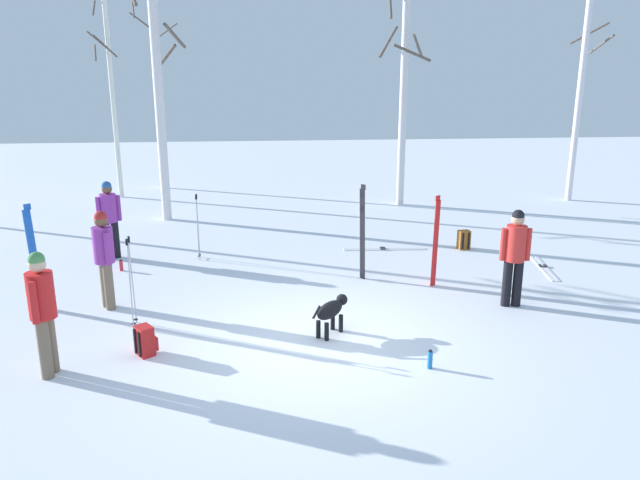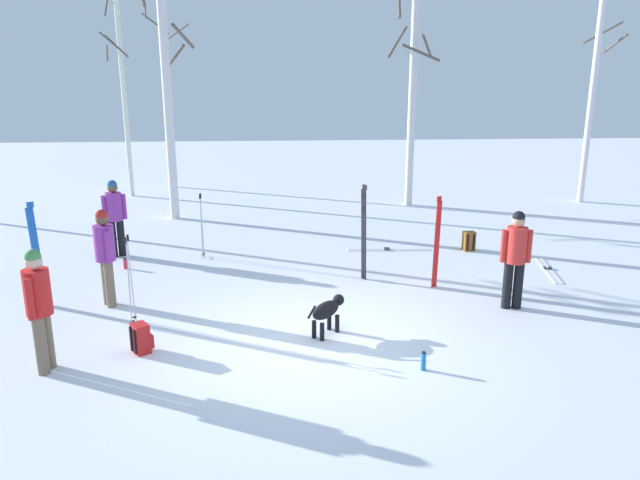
% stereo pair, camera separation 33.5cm
% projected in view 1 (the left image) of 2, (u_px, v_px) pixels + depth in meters
% --- Properties ---
extents(ground_plane, '(60.00, 60.00, 0.00)m').
position_uv_depth(ground_plane, '(317.00, 342.00, 8.97)').
color(ground_plane, white).
extents(person_0, '(0.48, 0.34, 1.72)m').
position_uv_depth(person_0, '(109.00, 215.00, 12.91)').
color(person_0, black).
rests_on(person_0, ground_plane).
extents(person_1, '(0.34, 0.52, 1.72)m').
position_uv_depth(person_1, '(42.00, 306.00, 7.74)').
color(person_1, '#72604C').
rests_on(person_1, ground_plane).
extents(person_2, '(0.52, 0.34, 1.72)m').
position_uv_depth(person_2, '(515.00, 252.00, 10.16)').
color(person_2, black).
rests_on(person_2, ground_plane).
extents(person_3, '(0.34, 0.46, 1.72)m').
position_uv_depth(person_3, '(104.00, 253.00, 10.06)').
color(person_3, '#72604C').
rests_on(person_3, ground_plane).
extents(dog, '(0.63, 0.70, 0.57)m').
position_uv_depth(dog, '(331.00, 311.00, 9.16)').
color(dog, black).
rests_on(dog, ground_plane).
extents(ski_pair_planted_0, '(0.11, 0.16, 1.89)m').
position_uv_depth(ski_pair_planted_0, '(362.00, 233.00, 11.58)').
color(ski_pair_planted_0, black).
rests_on(ski_pair_planted_0, ground_plane).
extents(ski_pair_planted_1, '(0.15, 0.14, 1.85)m').
position_uv_depth(ski_pair_planted_1, '(34.00, 258.00, 10.01)').
color(ski_pair_planted_1, blue).
rests_on(ski_pair_planted_1, ground_plane).
extents(ski_pair_planted_2, '(0.15, 0.11, 1.76)m').
position_uv_depth(ski_pair_planted_2, '(436.00, 242.00, 11.19)').
color(ski_pair_planted_2, red).
rests_on(ski_pair_planted_2, ground_plane).
extents(ski_pair_lying_0, '(0.51, 1.78, 0.05)m').
position_uv_depth(ski_pair_lying_0, '(543.00, 267.00, 12.48)').
color(ski_pair_lying_0, white).
rests_on(ski_pair_lying_0, ground_plane).
extents(ski_pair_lying_1, '(1.92, 0.29, 0.05)m').
position_uv_depth(ski_pair_lying_1, '(385.00, 249.00, 13.82)').
color(ski_pair_lying_1, white).
rests_on(ski_pair_lying_1, ground_plane).
extents(ski_poles_0, '(0.07, 0.21, 1.43)m').
position_uv_depth(ski_poles_0, '(198.00, 225.00, 12.93)').
color(ski_poles_0, '#B2B2BC').
rests_on(ski_poles_0, ground_plane).
extents(ski_poles_1, '(0.07, 0.27, 1.47)m').
position_uv_depth(ski_poles_1, '(131.00, 280.00, 9.36)').
color(ski_poles_1, '#B2B2BC').
rests_on(ski_poles_1, ground_plane).
extents(backpack_0, '(0.34, 0.33, 0.44)m').
position_uv_depth(backpack_0, '(145.00, 341.00, 8.51)').
color(backpack_0, red).
rests_on(backpack_0, ground_plane).
extents(backpack_1, '(0.28, 0.30, 0.44)m').
position_uv_depth(backpack_1, '(464.00, 240.00, 13.81)').
color(backpack_1, '#99591E').
rests_on(backpack_1, ground_plane).
extents(water_bottle_0, '(0.07, 0.07, 0.27)m').
position_uv_depth(water_bottle_0, '(430.00, 360.00, 8.13)').
color(water_bottle_0, '#1E72BF').
rests_on(water_bottle_0, ground_plane).
extents(water_bottle_1, '(0.07, 0.07, 0.24)m').
position_uv_depth(water_bottle_1, '(121.00, 265.00, 12.26)').
color(water_bottle_1, red).
rests_on(water_bottle_1, ground_plane).
extents(birch_tree_1, '(1.26, 1.25, 7.19)m').
position_uv_depth(birch_tree_1, '(110.00, 81.00, 18.91)').
color(birch_tree_1, silver).
rests_on(birch_tree_1, ground_plane).
extents(birch_tree_2, '(1.54, 1.53, 6.46)m').
position_uv_depth(birch_tree_2, '(156.00, 91.00, 20.72)').
color(birch_tree_2, silver).
rests_on(birch_tree_2, ground_plane).
extents(birch_tree_3, '(1.55, 1.35, 7.52)m').
position_uv_depth(birch_tree_3, '(158.00, 77.00, 15.73)').
color(birch_tree_3, silver).
rests_on(birch_tree_3, ground_plane).
extents(birch_tree_4, '(1.46, 1.48, 7.68)m').
position_uv_depth(birch_tree_4, '(404.00, 75.00, 17.70)').
color(birch_tree_4, silver).
rests_on(birch_tree_4, ground_plane).
extents(birch_tree_5, '(0.89, 1.31, 7.77)m').
position_uv_depth(birch_tree_5, '(583.00, 74.00, 18.38)').
color(birch_tree_5, silver).
rests_on(birch_tree_5, ground_plane).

